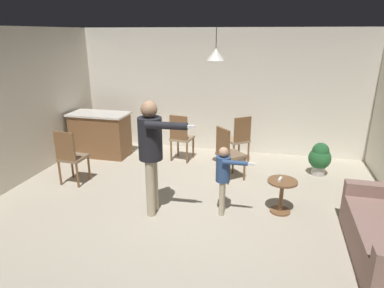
# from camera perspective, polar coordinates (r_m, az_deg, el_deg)

# --- Properties ---
(ground) EXTENTS (7.68, 7.68, 0.00)m
(ground) POSITION_cam_1_polar(r_m,az_deg,el_deg) (5.10, -1.57, -12.35)
(ground) COLOR #B2A893
(wall_back) EXTENTS (6.40, 0.10, 2.70)m
(wall_back) POSITION_cam_1_polar(r_m,az_deg,el_deg) (7.63, 4.69, 8.80)
(wall_back) COLOR silver
(wall_back) RESTS_ON ground
(kitchen_counter) EXTENTS (1.26, 0.66, 0.95)m
(kitchen_counter) POSITION_cam_1_polar(r_m,az_deg,el_deg) (7.67, -15.13, 1.59)
(kitchen_counter) COLOR brown
(kitchen_counter) RESTS_ON ground
(side_table_by_couch) EXTENTS (0.44, 0.44, 0.52)m
(side_table_by_couch) POSITION_cam_1_polar(r_m,az_deg,el_deg) (5.28, 14.83, -7.86)
(side_table_by_couch) COLOR brown
(side_table_by_couch) RESTS_ON ground
(person_adult) EXTENTS (0.85, 0.50, 1.71)m
(person_adult) POSITION_cam_1_polar(r_m,az_deg,el_deg) (4.85, -6.83, -0.33)
(person_adult) COLOR tan
(person_adult) RESTS_ON ground
(person_child) EXTENTS (0.56, 0.31, 1.05)m
(person_child) POSITION_cam_1_polar(r_m,az_deg,el_deg) (4.95, 5.35, -4.92)
(person_child) COLOR tan
(person_child) RESTS_ON ground
(dining_chair_by_counter) EXTENTS (0.44, 0.44, 1.00)m
(dining_chair_by_counter) POSITION_cam_1_polar(r_m,az_deg,el_deg) (6.32, -19.81, -1.80)
(dining_chair_by_counter) COLOR brown
(dining_chair_by_counter) RESTS_ON ground
(dining_chair_near_wall) EXTENTS (0.59, 0.59, 1.00)m
(dining_chair_near_wall) POSITION_cam_1_polar(r_m,az_deg,el_deg) (6.16, 6.04, -1.31)
(dining_chair_near_wall) COLOR brown
(dining_chair_near_wall) RESTS_ON ground
(dining_chair_centre_back) EXTENTS (0.47, 0.47, 1.00)m
(dining_chair_centre_back) POSITION_cam_1_polar(r_m,az_deg,el_deg) (7.07, -1.89, 1.39)
(dining_chair_centre_back) COLOR brown
(dining_chair_centre_back) RESTS_ON ground
(dining_chair_spare) EXTENTS (0.59, 0.59, 1.00)m
(dining_chair_spare) POSITION_cam_1_polar(r_m,az_deg,el_deg) (7.01, 7.90, 1.06)
(dining_chair_spare) COLOR brown
(dining_chair_spare) RESTS_ON ground
(potted_plant_corner) EXTENTS (0.42, 0.42, 0.64)m
(potted_plant_corner) POSITION_cam_1_polar(r_m,az_deg,el_deg) (6.84, 20.70, -2.14)
(potted_plant_corner) COLOR #B7B2AD
(potted_plant_corner) RESTS_ON ground
(spare_remote_on_table) EXTENTS (0.07, 0.13, 0.04)m
(spare_remote_on_table) POSITION_cam_1_polar(r_m,az_deg,el_deg) (5.19, 14.61, -5.75)
(spare_remote_on_table) COLOR white
(spare_remote_on_table) RESTS_ON side_table_by_couch
(ceiling_light_pendant) EXTENTS (0.32, 0.32, 0.55)m
(ceiling_light_pendant) POSITION_cam_1_polar(r_m,az_deg,el_deg) (5.89, 4.04, 14.84)
(ceiling_light_pendant) COLOR silver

